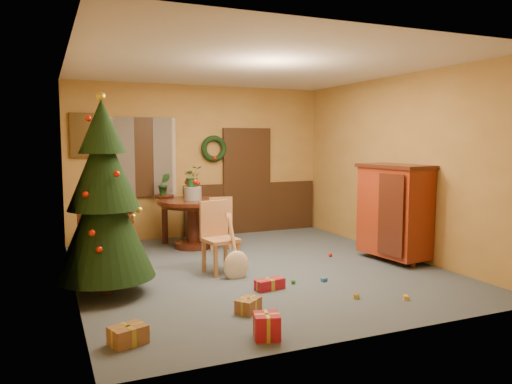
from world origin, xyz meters
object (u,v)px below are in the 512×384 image
dining_table (193,214)px  writing_desk (106,221)px  christmas_tree (104,200)px  sideboard (394,209)px  chair_near (218,234)px

dining_table → writing_desk: bearing=-179.0°
christmas_tree → sideboard: size_ratio=1.62×
dining_table → writing_desk: (-1.46, -0.03, -0.02)m
dining_table → chair_near: bearing=-94.0°
christmas_tree → writing_desk: 2.21m
chair_near → christmas_tree: (-1.59, -0.46, 0.61)m
christmas_tree → sideboard: (4.30, 0.01, -0.35)m
dining_table → chair_near: (-0.12, -1.68, -0.05)m
chair_near → writing_desk: bearing=129.1°
christmas_tree → chair_near: bearing=16.3°
christmas_tree → sideboard: 4.31m
chair_near → dining_table: bearing=86.0°
writing_desk → chair_near: bearing=-50.9°
chair_near → sideboard: bearing=-9.5°
dining_table → writing_desk: dining_table is taller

